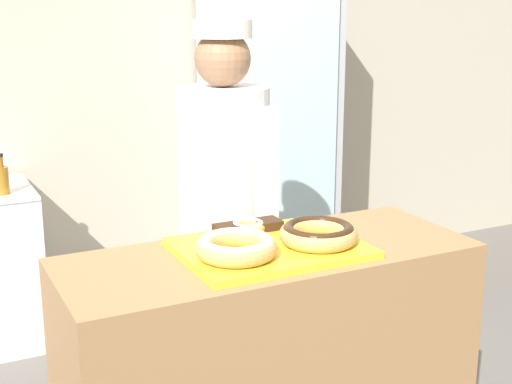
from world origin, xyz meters
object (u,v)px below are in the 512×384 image
Objects in this scene: bottle_amber at (1,179)px; donut_light_glaze at (236,246)px; serving_tray at (270,248)px; beverage_fridge at (269,133)px; brownie_back_left at (228,230)px; baker_person at (225,218)px; brownie_back_right at (268,224)px; donut_chocolate_glaze at (318,233)px; donut_mini_center at (248,226)px.

donut_light_glaze is at bearing -73.95° from bottle_amber.
serving_tray is 0.17m from donut_light_glaze.
beverage_fridge reaches higher than serving_tray.
donut_light_glaze is at bearing -157.72° from serving_tray.
baker_person is (0.18, 0.42, -0.09)m from brownie_back_left.
brownie_back_right is at bearing 0.00° from brownie_back_left.
donut_chocolate_glaze reaches higher than brownie_back_right.
brownie_back_right is at bearing -64.10° from bottle_amber.
beverage_fridge is (0.92, 1.61, 0.01)m from donut_mini_center.
donut_mini_center is at bearing -119.87° from beverage_fridge.
donut_chocolate_glaze is 1.99m from beverage_fridge.
baker_person is at bearing 86.89° from brownie_back_right.
beverage_fridge reaches higher than donut_mini_center.
beverage_fridge is (0.77, 1.83, -0.01)m from donut_chocolate_glaze.
donut_chocolate_glaze is (0.15, -0.06, 0.05)m from serving_tray.
donut_mini_center is at bearing 56.05° from donut_light_glaze.
serving_tray is 0.30× the size of beverage_fridge.
brownie_back_left and brownie_back_right have the same top height.
serving_tray is 2.92× the size of bottle_amber.
donut_mini_center is 1.43× the size of brownie_back_right.
serving_tray is at bearing -117.56° from beverage_fridge.
donut_mini_center reaches higher than brownie_back_right.
brownie_back_left is 0.46m from baker_person.
baker_person is at bearing 76.68° from donut_mini_center.
donut_mini_center is at bearing 180.00° from brownie_back_right.
brownie_back_left is at bearing -69.13° from bottle_amber.
brownie_back_left is 0.05× the size of baker_person.
beverage_fridge is at bearing 67.11° from donut_chocolate_glaze.
baker_person is (0.10, 0.42, -0.10)m from donut_mini_center.
baker_person is (0.10, 0.58, -0.07)m from serving_tray.
beverage_fridge reaches higher than donut_light_glaze.
donut_chocolate_glaze is 0.65m from baker_person.
beverage_fridge reaches higher than donut_chocolate_glaze.
serving_tray is 2.28× the size of donut_light_glaze.
serving_tray is 2.28× the size of donut_chocolate_glaze.
brownie_back_right reaches higher than serving_tray.
donut_mini_center is 0.06× the size of beverage_fridge.
donut_light_glaze is 0.15× the size of baker_person.
brownie_back_left is 1.89m from beverage_fridge.
donut_chocolate_glaze is 0.27m from donut_mini_center.
donut_mini_center is at bearing -103.32° from baker_person.
donut_chocolate_glaze is at bearing -22.28° from serving_tray.
donut_light_glaze is 0.13× the size of beverage_fridge.
beverage_fridge reaches higher than bottle_amber.
donut_chocolate_glaze is 3.02× the size of brownie_back_left.
bottle_amber is at bearing 110.87° from brownie_back_left.
brownie_back_right is 0.43× the size of bottle_amber.
serving_tray is 4.81× the size of donut_mini_center.
beverage_fridge is at bearing 60.13° from donut_mini_center.
donut_mini_center is at bearing -66.57° from bottle_amber.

